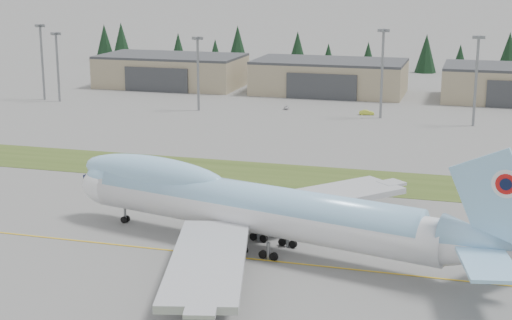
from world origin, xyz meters
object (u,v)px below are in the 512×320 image
(hangar_center, at_px, (329,77))
(service_vehicle_a, at_px, (286,109))
(hangar_left, at_px, (171,71))
(service_vehicle_b, at_px, (367,115))
(boeing_747_freighter, at_px, (253,207))

(hangar_center, height_order, service_vehicle_a, hangar_center)
(hangar_left, relative_size, service_vehicle_b, 11.61)
(hangar_left, distance_m, hangar_center, 55.00)
(boeing_747_freighter, bearing_deg, hangar_left, 129.99)
(boeing_747_freighter, distance_m, service_vehicle_b, 110.68)
(hangar_left, relative_size, hangar_center, 1.00)
(boeing_747_freighter, distance_m, hangar_center, 146.50)
(hangar_center, bearing_deg, boeing_747_freighter, -83.45)
(hangar_left, xyz_separation_m, service_vehicle_a, (48.64, -32.46, -5.39))
(hangar_left, xyz_separation_m, service_vehicle_b, (72.29, -35.03, -5.39))
(hangar_center, distance_m, service_vehicle_b, 39.44)
(service_vehicle_a, xyz_separation_m, service_vehicle_b, (23.65, -2.57, 0.00))
(boeing_747_freighter, xyz_separation_m, hangar_center, (-16.72, 145.54, -0.90))
(boeing_747_freighter, height_order, hangar_left, boeing_747_freighter)
(boeing_747_freighter, height_order, service_vehicle_b, boeing_747_freighter)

